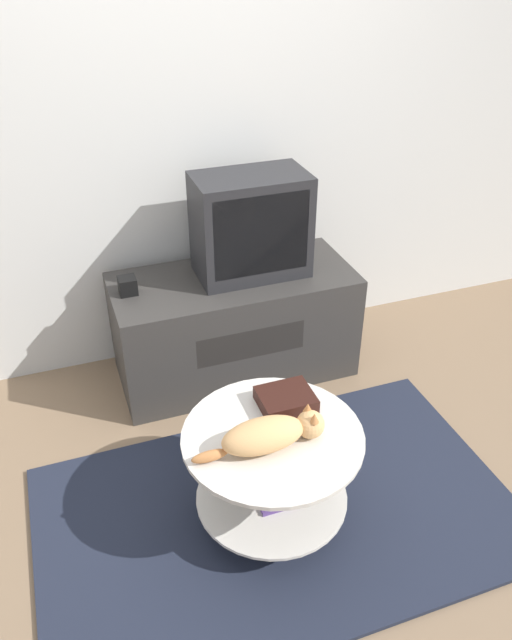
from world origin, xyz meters
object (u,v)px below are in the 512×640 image
at_px(dvd_box, 286,400).
at_px(cat, 270,434).
at_px(tv, 251,226).
at_px(speaker, 128,286).

xyz_separation_m(dvd_box, cat, (-0.14, -0.19, 0.03)).
height_order(tv, dvd_box, tv).
distance_m(tv, dvd_box, 1.02).
bearing_deg(cat, dvd_box, 53.54).
distance_m(speaker, cat, 1.18).
distance_m(dvd_box, cat, 0.24).
bearing_deg(cat, tv, 73.54).
height_order(speaker, cat, speaker).
bearing_deg(speaker, cat, -74.23).
height_order(speaker, dvd_box, speaker).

